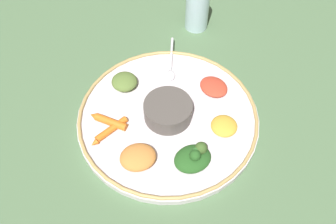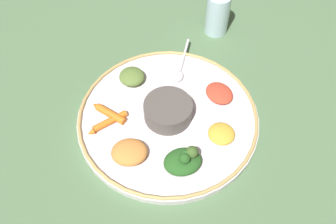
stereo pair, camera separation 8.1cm
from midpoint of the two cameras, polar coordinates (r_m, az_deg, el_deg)
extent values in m
plane|color=#4C6B47|center=(0.84, -2.77, -1.46)|extent=(2.40, 2.40, 0.00)
cylinder|color=silver|center=(0.83, -2.79, -1.14)|extent=(0.41, 0.41, 0.02)
torus|color=tan|center=(0.82, -2.82, -0.69)|extent=(0.40, 0.40, 0.01)
cylinder|color=#4C4742|center=(0.81, -2.87, 0.04)|extent=(0.11, 0.11, 0.04)
cylinder|color=maroon|center=(0.79, -2.92, 0.80)|extent=(0.09, 0.09, 0.01)
ellipsoid|color=silver|center=(0.90, -2.26, 5.50)|extent=(0.03, 0.04, 0.01)
cylinder|color=silver|center=(0.95, -1.94, 8.81)|extent=(0.05, 0.11, 0.01)
ellipsoid|color=#23511E|center=(0.75, 0.71, -7.46)|extent=(0.09, 0.07, 0.03)
sphere|color=#23511E|center=(0.73, 1.03, -6.92)|extent=(0.02, 0.02, 0.02)
sphere|color=#385623|center=(0.74, 1.99, -5.80)|extent=(0.03, 0.03, 0.03)
sphere|color=#23511E|center=(0.74, 1.75, -5.87)|extent=(0.02, 0.02, 0.02)
sphere|color=#2D6628|center=(0.74, 1.14, -6.36)|extent=(0.02, 0.02, 0.02)
cylinder|color=orange|center=(0.82, -11.62, -1.72)|extent=(0.07, 0.06, 0.02)
cone|color=orange|center=(0.84, -14.21, -0.70)|extent=(0.02, 0.02, 0.02)
cylinder|color=orange|center=(0.81, -11.52, -3.04)|extent=(0.08, 0.05, 0.01)
cone|color=orange|center=(0.80, -14.24, -4.94)|extent=(0.02, 0.02, 0.01)
ellipsoid|color=gold|center=(0.80, 5.81, -2.36)|extent=(0.08, 0.08, 0.02)
ellipsoid|color=#B73D28|center=(0.87, 4.43, 3.73)|extent=(0.08, 0.09, 0.02)
ellipsoid|color=#C67A38|center=(0.76, -7.75, -7.16)|extent=(0.08, 0.07, 0.03)
ellipsoid|color=#567033|center=(0.88, -9.38, 4.49)|extent=(0.09, 0.09, 0.03)
cylinder|color=silver|center=(1.02, 2.17, 15.41)|extent=(0.06, 0.06, 0.11)
cylinder|color=tan|center=(1.04, 2.12, 14.09)|extent=(0.06, 0.06, 0.05)
camera|label=1|loc=(0.04, -92.87, -3.91)|focal=39.46mm
camera|label=2|loc=(0.04, 87.13, 3.91)|focal=39.46mm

